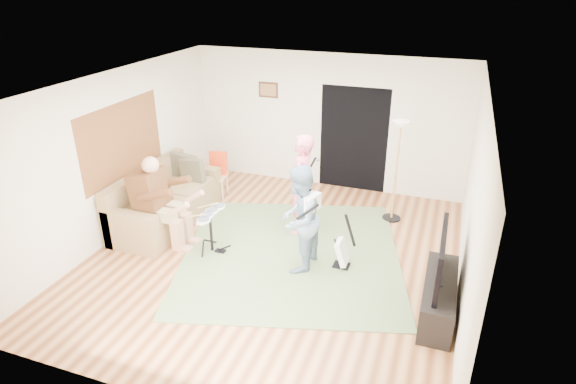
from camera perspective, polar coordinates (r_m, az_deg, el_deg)
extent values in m
plane|color=brown|center=(7.64, -1.63, -7.64)|extent=(6.00, 6.00, 0.00)
plane|color=white|center=(6.60, -1.92, 12.56)|extent=(6.00, 6.00, 0.00)
plane|color=brown|center=(8.42, -19.05, 5.82)|extent=(0.00, 2.05, 2.05)
plane|color=black|center=(9.67, 7.77, 6.19)|extent=(2.10, 0.00, 2.10)
cube|color=#3F2314|center=(9.94, -2.35, 12.00)|extent=(0.42, 0.03, 0.32)
cube|color=#5C7346|center=(7.69, 0.38, -7.32)|extent=(4.17, 4.27, 0.02)
cube|color=olive|center=(8.81, -14.00, -2.00)|extent=(0.95, 1.89, 0.47)
cube|color=olive|center=(8.93, -16.32, -0.22)|extent=(0.18, 2.34, 0.95)
cube|color=olive|center=(9.58, -10.71, 1.20)|extent=(0.95, 0.22, 0.67)
cube|color=olive|center=(8.02, -18.10, -4.54)|extent=(0.95, 0.22, 0.67)
cube|color=#5B3319|center=(7.98, -16.05, 0.09)|extent=(0.42, 0.54, 0.69)
sphere|color=tan|center=(7.77, -16.00, 3.08)|extent=(0.27, 0.27, 0.27)
cylinder|color=black|center=(7.71, -9.11, -4.75)|extent=(0.05, 0.05, 0.64)
cube|color=white|center=(7.56, -9.27, -2.72)|extent=(0.12, 0.64, 0.04)
imported|color=#DF617B|center=(7.96, 1.56, 0.86)|extent=(0.42, 0.63, 1.73)
imported|color=#728EA7|center=(6.97, 1.32, -3.26)|extent=(0.66, 0.83, 1.64)
cube|color=black|center=(7.43, 6.34, -8.67)|extent=(0.25, 0.20, 0.03)
cube|color=white|center=(7.31, 6.43, -7.09)|extent=(0.19, 0.29, 0.39)
cylinder|color=black|center=(7.09, 7.37, -4.53)|extent=(0.20, 0.04, 0.50)
cylinder|color=black|center=(8.93, 12.14, -3.02)|extent=(0.33, 0.33, 0.03)
cylinder|color=tan|center=(8.56, 12.66, 2.14)|extent=(0.04, 0.04, 1.73)
cone|color=white|center=(8.27, 13.23, 7.81)|extent=(0.29, 0.29, 0.12)
cube|color=#D7B48C|center=(9.56, -8.47, 1.74)|extent=(0.42, 0.42, 0.04)
cube|color=#EB4218|center=(9.59, -8.12, 3.70)|extent=(0.36, 0.12, 0.37)
cube|color=black|center=(6.66, 17.42, -11.82)|extent=(0.40, 1.40, 0.50)
cube|color=black|center=(6.33, 17.65, -7.37)|extent=(0.06, 1.20, 0.67)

